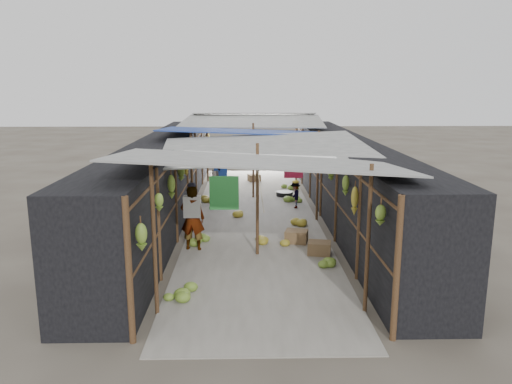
{
  "coord_description": "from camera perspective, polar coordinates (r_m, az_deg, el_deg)",
  "views": [
    {
      "loc": [
        -0.26,
        -8.01,
        3.86
      ],
      "look_at": [
        -0.01,
        4.13,
        1.25
      ],
      "focal_mm": 35.0,
      "sensor_mm": 36.0,
      "label": 1
    }
  ],
  "objects": [
    {
      "name": "crate_back",
      "position": [
        20.33,
        -0.22,
        1.6
      ],
      "size": [
        0.56,
        0.51,
        0.29
      ],
      "primitive_type": "cube",
      "rotation": [
        0.0,
        0.0,
        0.33
      ],
      "color": "olive",
      "rests_on": "ground"
    },
    {
      "name": "hanging_bananas",
      "position": [
        14.77,
        -0.79,
        3.6
      ],
      "size": [
        3.95,
        14.24,
        0.72
      ],
      "color": "olive",
      "rests_on": "ground"
    },
    {
      "name": "crate_near",
      "position": [
        12.5,
        4.64,
        -5.11
      ],
      "size": [
        0.63,
        0.55,
        0.32
      ],
      "primitive_type": "cube",
      "rotation": [
        0.0,
        0.0,
        -0.24
      ],
      "color": "olive",
      "rests_on": "ground"
    },
    {
      "name": "stall_right",
      "position": [
        15.06,
        10.17,
        1.57
      ],
      "size": [
        1.4,
        15.0,
        2.3
      ],
      "primitive_type": "cube",
      "color": "black",
      "rests_on": "ground"
    },
    {
      "name": "market_canopy",
      "position": [
        14.92,
        -0.09,
        6.54
      ],
      "size": [
        5.62,
        15.2,
        2.77
      ],
      "color": "brown",
      "rests_on": "ground"
    },
    {
      "name": "black_basin",
      "position": [
        17.65,
        3.28,
        -0.23
      ],
      "size": [
        0.59,
        0.59,
        0.18
      ],
      "primitive_type": "cylinder",
      "color": "black",
      "rests_on": "ground"
    },
    {
      "name": "vendor_seated",
      "position": [
        15.89,
        4.51,
        -0.38
      ],
      "size": [
        0.35,
        0.57,
        0.86
      ],
      "primitive_type": "imported",
      "rotation": [
        0.0,
        0.0,
        -1.51
      ],
      "color": "#554D4A",
      "rests_on": "ground"
    },
    {
      "name": "crate_mid",
      "position": [
        11.71,
        7.24,
        -6.41
      ],
      "size": [
        0.59,
        0.51,
        0.31
      ],
      "primitive_type": "cube",
      "rotation": [
        0.0,
        0.0,
        -0.2
      ],
      "color": "olive",
      "rests_on": "ground"
    },
    {
      "name": "stall_left",
      "position": [
        14.96,
        -10.56,
        1.48
      ],
      "size": [
        1.4,
        15.0,
        2.3
      ],
      "primitive_type": "cube",
      "color": "black",
      "rests_on": "ground"
    },
    {
      "name": "ground",
      "position": [
        8.9,
        0.63,
        -13.58
      ],
      "size": [
        80.0,
        80.0,
        0.0
      ],
      "primitive_type": "plane",
      "color": "#6B6356",
      "rests_on": "ground"
    },
    {
      "name": "shopper_blue",
      "position": [
        15.79,
        -4.04,
        1.06
      ],
      "size": [
        1.03,
        0.97,
        1.67
      ],
      "primitive_type": "imported",
      "rotation": [
        0.0,
        0.0,
        0.56
      ],
      "color": "navy",
      "rests_on": "ground"
    },
    {
      "name": "vendor_elderly",
      "position": [
        11.87,
        -7.27,
        -2.98
      ],
      "size": [
        0.62,
        0.45,
        1.57
      ],
      "primitive_type": "imported",
      "rotation": [
        0.0,
        0.0,
        3.0
      ],
      "color": "white",
      "rests_on": "ground"
    },
    {
      "name": "aisle_slab",
      "position": [
        15.01,
        -0.16,
        -2.73
      ],
      "size": [
        3.6,
        16.0,
        0.02
      ],
      "primitive_type": "cube",
      "color": "#9E998E",
      "rests_on": "ground"
    },
    {
      "name": "floor_bananas",
      "position": [
        13.17,
        0.62,
        -4.24
      ],
      "size": [
        3.76,
        10.11,
        0.32
      ],
      "color": "olive",
      "rests_on": "ground"
    }
  ]
}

